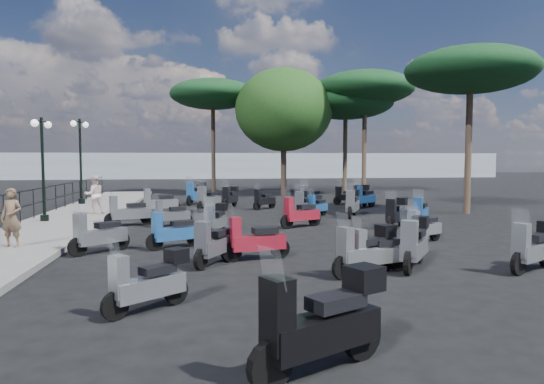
{
  "coord_description": "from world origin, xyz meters",
  "views": [
    {
      "loc": [
        -1.48,
        -15.58,
        2.4
      ],
      "look_at": [
        0.9,
        1.36,
        1.2
      ],
      "focal_mm": 32.0,
      "sensor_mm": 36.0,
      "label": 1
    }
  ],
  "objects": [
    {
      "name": "scooter_28",
      "position": [
        6.02,
        6.92,
        0.54
      ],
      "size": [
        1.22,
        1.55,
        1.44
      ],
      "rotation": [
        0.0,
        0.0,
        2.51
      ],
      "color": "black",
      "rests_on": "ground"
    },
    {
      "name": "railing",
      "position": [
        -7.8,
        2.8,
        0.9
      ],
      "size": [
        0.04,
        26.04,
        1.1
      ],
      "color": "black",
      "rests_on": "sidewalk"
    },
    {
      "name": "scooter_15",
      "position": [
        3.08,
        3.67,
        0.41
      ],
      "size": [
        1.1,
        1.13,
        1.18
      ],
      "rotation": [
        0.0,
        0.0,
        2.37
      ],
      "color": "black",
      "rests_on": "ground"
    },
    {
      "name": "woman",
      "position": [
        -6.31,
        -2.64,
        0.9
      ],
      "size": [
        0.61,
        0.47,
        1.5
      ],
      "primitive_type": "imported",
      "rotation": [
        0.0,
        0.0,
        -0.23
      ],
      "color": "brown",
      "rests_on": "sidewalk"
    },
    {
      "name": "scooter_13",
      "position": [
        -0.32,
        -4.39,
        0.46
      ],
      "size": [
        1.65,
        0.62,
        1.32
      ],
      "rotation": [
        0.0,
        0.0,
        1.78
      ],
      "color": "black",
      "rests_on": "ground"
    },
    {
      "name": "scooter_23",
      "position": [
        6.12,
        6.71,
        0.49
      ],
      "size": [
        1.44,
        1.19,
        1.4
      ],
      "rotation": [
        0.0,
        0.0,
        2.25
      ],
      "color": "black",
      "rests_on": "ground"
    },
    {
      "name": "pine_2",
      "position": [
        -0.85,
        17.23,
        6.61
      ],
      "size": [
        5.71,
        5.71,
        7.64
      ],
      "color": "#38281E",
      "rests_on": "ground"
    },
    {
      "name": "pedestrian_far",
      "position": [
        -5.9,
        4.79,
        0.93
      ],
      "size": [
        0.93,
        0.85,
        1.55
      ],
      "primitive_type": "imported",
      "rotation": [
        0.0,
        0.0,
        3.56
      ],
      "color": "beige",
      "rests_on": "sidewalk"
    },
    {
      "name": "pine_0",
      "position": [
        7.84,
        15.76,
        6.04
      ],
      "size": [
        6.3,
        6.3,
        7.16
      ],
      "color": "#38281E",
      "rests_on": "ground"
    },
    {
      "name": "scooter_1",
      "position": [
        -4.13,
        -3.03,
        0.46
      ],
      "size": [
        1.32,
        1.19,
        1.34
      ],
      "rotation": [
        0.0,
        0.0,
        2.3
      ],
      "color": "black",
      "rests_on": "ground"
    },
    {
      "name": "scooter_6",
      "position": [
        -0.21,
        -10.46,
        0.56
      ],
      "size": [
        1.72,
        1.07,
        1.49
      ],
      "rotation": [
        0.0,
        0.0,
        2.05
      ],
      "color": "black",
      "rests_on": "ground"
    },
    {
      "name": "scooter_18",
      "position": [
        2.03,
        -6.08,
        0.43
      ],
      "size": [
        1.5,
        0.69,
        1.23
      ],
      "rotation": [
        0.0,
        0.0,
        1.88
      ],
      "color": "black",
      "rests_on": "ground"
    },
    {
      "name": "scooter_25",
      "position": [
        5.43,
        -6.31,
        0.51
      ],
      "size": [
        1.56,
        1.0,
        1.36
      ],
      "rotation": [
        0.0,
        0.0,
        2.07
      ],
      "color": "black",
      "rests_on": "ground"
    },
    {
      "name": "scooter_14",
      "position": [
        1.8,
        0.76,
        0.47
      ],
      "size": [
        1.57,
        0.93,
        1.36
      ],
      "rotation": [
        0.0,
        0.0,
        2.04
      ],
      "color": "black",
      "rests_on": "ground"
    },
    {
      "name": "lamp_post_2",
      "position": [
        -7.5,
        9.38,
        2.53
      ],
      "size": [
        0.64,
        1.16,
        4.17
      ],
      "rotation": [
        0.0,
        0.0,
        -0.38
      ],
      "color": "black",
      "rests_on": "sidewalk"
    },
    {
      "name": "pine_3",
      "position": [
        9.74,
        3.84,
        6.08
      ],
      "size": [
        5.5,
        5.5,
        7.07
      ],
      "color": "#38281E",
      "rests_on": "ground"
    },
    {
      "name": "scooter_27",
      "position": [
        6.16,
        0.7,
        0.46
      ],
      "size": [
        1.06,
        1.43,
        1.33
      ],
      "rotation": [
        0.0,
        0.0,
        2.53
      ],
      "color": "black",
      "rests_on": "ground"
    },
    {
      "name": "scooter_0",
      "position": [
        -2.36,
        -7.96,
        0.46
      ],
      "size": [
        1.27,
        1.1,
        1.22
      ],
      "rotation": [
        0.0,
        0.0,
        2.26
      ],
      "color": "black",
      "rests_on": "ground"
    },
    {
      "name": "scooter_26",
      "position": [
        4.64,
        -2.73,
        0.42
      ],
      "size": [
        1.38,
        0.88,
        1.22
      ],
      "rotation": [
        0.0,
        0.0,
        2.08
      ],
      "color": "black",
      "rests_on": "ground"
    },
    {
      "name": "scooter_9",
      "position": [
        -2.64,
        1.63,
        0.41
      ],
      "size": [
        1.41,
        0.73,
        1.18
      ],
      "rotation": [
        0.0,
        0.0,
        1.95
      ],
      "color": "black",
      "rests_on": "ground"
    },
    {
      "name": "scooter_22",
      "position": [
        2.4,
        3.23,
        0.53
      ],
      "size": [
        0.97,
        1.64,
        1.4
      ],
      "rotation": [
        0.0,
        0.0,
        2.7
      ],
      "color": "black",
      "rests_on": "ground"
    },
    {
      "name": "scooter_2",
      "position": [
        -2.29,
        -2.63,
        0.44
      ],
      "size": [
        1.47,
        0.88,
        1.27
      ],
      "rotation": [
        0.0,
        0.0,
        2.04
      ],
      "color": "black",
      "rests_on": "ground"
    },
    {
      "name": "sidewalk",
      "position": [
        -6.5,
        3.0,
        0.07
      ],
      "size": [
        3.0,
        30.0,
        0.15
      ],
      "primitive_type": "cube",
      "color": "#63605E",
      "rests_on": "ground"
    },
    {
      "name": "scooter_4",
      "position": [
        -3.39,
        5.47,
        0.49
      ],
      "size": [
        1.72,
        0.81,
        1.41
      ],
      "rotation": [
        0.0,
        0.0,
        1.9
      ],
      "color": "black",
      "rests_on": "ground"
    },
    {
      "name": "broadleaf_tree",
      "position": [
        3.57,
        15.03,
        5.45
      ],
      "size": [
        6.2,
        6.2,
        8.09
      ],
      "color": "#38281E",
      "rests_on": "ground"
    },
    {
      "name": "scooter_29",
      "position": [
        5.76,
        8.65,
        0.42
      ],
      "size": [
        1.46,
        0.71,
        1.21
      ],
      "rotation": [
        0.0,
        0.0,
        1.92
      ],
      "color": "black",
      "rests_on": "ground"
    },
    {
      "name": "scooter_11",
      "position": [
        -0.23,
        7.89,
        0.5
      ],
      "size": [
        0.89,
        1.57,
        1.33
      ],
      "rotation": [
        0.0,
        0.0,
        2.72
      ],
      "color": "black",
      "rests_on": "ground"
    },
    {
      "name": "scooter_17",
      "position": [
        3.44,
        6.52,
        0.51
      ],
      "size": [
        1.3,
        1.44,
        1.46
      ],
      "rotation": [
        0.0,
        0.0,
        2.41
      ],
      "color": "black",
      "rests_on": "ground"
    },
    {
      "name": "scooter_19",
      "position": [
        3.02,
        -5.73,
        0.54
      ],
      "size": [
        1.17,
        1.56,
        1.43
      ],
      "rotation": [
        0.0,
        0.0,
        2.54
      ],
      "color": "black",
      "rests_on": "ground"
    },
    {
      "name": "lamp_post_1",
      "position": [
        -7.16,
        2.63,
        2.25
      ],
      "size": [
        0.45,
        1.06,
        3.69
      ],
      "rotation": [
        0.0,
        0.0,
        -0.23
      ],
      "color": "black",
      "rests_on": "sidewalk"
    },
    {
      "name": "scooter_20",
      "position": [
        5.04,
        0.18,
        0.5
      ],
      "size": [
        1.21,
        1.37,
        1.33
      ],
      "rotation": [
        0.0,
        0.0,
        2.44
      ],
      "color": "black",
      "rests_on": "ground"
    },
    {
      "name": "scooter_21",
      "position": [
        4.48,
        3.33,
        0.54
      ],
      "size": [
        1.0,
        1.67,
        1.44
      ],
      "rotation": [
        0.0,
        0.0,
        2.69
      ],
      "color": "black",
      "rests_on": "ground"
    },
    {
      "name": "scooter_5",
      "position": [
        -1.91,
        9.74,
        0.56
      ],
      "size": [
        1.03,
        1.73,
        1.49
      ],
      "rotation": [
        0.0,
        0.0,
        2.69
      ],
      "color": "black",
      "rests_on": "ground"
    },
    {
      "name": "scooter_8",
      "position": [
        -1.14,
        -0.64,
        0.48
      ],
      "size": [
        0.8,
        1.53,
        1.28
      ],
      "rotation": [
        0.0,
        0.0,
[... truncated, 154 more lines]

